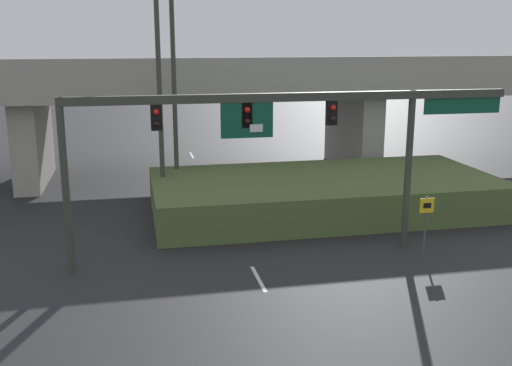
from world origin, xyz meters
name	(u,v)px	position (x,y,z in m)	size (l,w,h in m)	color
lane_markings	(239,243)	(0.00, 13.48, 0.00)	(0.14, 41.96, 0.01)	silver
signal_gantry	(281,124)	(1.35, 11.71, 5.28)	(17.41, 0.44, 6.47)	#383D33
speed_limit_sign	(426,216)	(7.12, 10.80, 1.53)	(0.60, 0.11, 2.35)	#4C4C4C
highway_light_pole_near	(173,64)	(-2.02, 20.82, 7.17)	(0.70, 0.36, 13.59)	#383D33
highway_light_pole_far	(158,42)	(-2.84, 19.13, 8.27)	(0.70, 0.36, 15.77)	#383D33
overpass_bridge	(200,90)	(0.00, 26.70, 5.37)	(47.13, 8.98, 7.42)	#A39E93
grass_embankment	(324,194)	(5.04, 17.48, 0.87)	(16.94, 8.14, 1.73)	#4C6033
parked_sedan_near_right	(438,193)	(11.17, 17.22, 0.64)	(4.54, 2.05, 1.37)	gray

